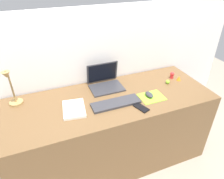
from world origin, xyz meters
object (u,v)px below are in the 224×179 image
(desk_lamp, at_px, (12,89))
(toy_figurine_lime, at_px, (168,82))
(notebook_pad, at_px, (74,109))
(laptop, at_px, (105,81))
(toy_figurine_orange, at_px, (179,78))
(toy_figurine_red, at_px, (172,75))
(mouse, at_px, (149,95))
(keyboard, at_px, (116,103))
(cell_phone, at_px, (141,108))

(desk_lamp, height_order, toy_figurine_lime, desk_lamp)
(notebook_pad, height_order, toy_figurine_lime, toy_figurine_lime)
(laptop, distance_m, toy_figurine_lime, 0.61)
(toy_figurine_orange, distance_m, toy_figurine_lime, 0.14)
(toy_figurine_red, height_order, toy_figurine_lime, toy_figurine_red)
(laptop, bearing_deg, toy_figurine_orange, -13.10)
(mouse, relative_size, desk_lamp, 0.28)
(keyboard, xyz_separation_m, cell_phone, (0.17, -0.13, -0.01))
(cell_phone, bearing_deg, toy_figurine_lime, 11.50)
(keyboard, distance_m, toy_figurine_red, 0.72)
(laptop, distance_m, toy_figurine_orange, 0.74)
(keyboard, bearing_deg, toy_figurine_orange, 10.92)
(desk_lamp, relative_size, notebook_pad, 1.44)
(desk_lamp, xyz_separation_m, toy_figurine_lime, (1.36, -0.16, -0.14))
(notebook_pad, relative_size, toy_figurine_orange, 5.10)
(mouse, distance_m, notebook_pad, 0.66)
(keyboard, distance_m, desk_lamp, 0.83)
(cell_phone, xyz_separation_m, desk_lamp, (-0.94, 0.41, 0.15))
(notebook_pad, bearing_deg, toy_figurine_red, 16.41)
(laptop, distance_m, mouse, 0.43)
(laptop, height_order, toy_figurine_lime, laptop)
(toy_figurine_lime, bearing_deg, notebook_pad, -175.50)
(mouse, xyz_separation_m, toy_figurine_lime, (0.28, 0.13, -0.00))
(toy_figurine_red, bearing_deg, notebook_pad, -171.71)
(notebook_pad, height_order, toy_figurine_orange, toy_figurine_orange)
(notebook_pad, xyz_separation_m, toy_figurine_red, (1.03, 0.15, 0.03))
(toy_figurine_lime, bearing_deg, cell_phone, -149.27)
(cell_phone, relative_size, toy_figurine_orange, 2.72)
(cell_phone, bearing_deg, toy_figurine_orange, 6.13)
(laptop, height_order, cell_phone, laptop)
(laptop, distance_m, toy_figurine_red, 0.69)
(keyboard, relative_size, cell_phone, 3.20)
(toy_figurine_red, xyz_separation_m, toy_figurine_lime, (-0.10, -0.08, -0.02))
(laptop, distance_m, notebook_pad, 0.44)
(keyboard, bearing_deg, toy_figurine_red, 16.31)
(mouse, xyz_separation_m, toy_figurine_red, (0.38, 0.21, 0.02))
(keyboard, distance_m, notebook_pad, 0.34)
(desk_lamp, xyz_separation_m, notebook_pad, (0.43, -0.23, -0.15))
(desk_lamp, distance_m, toy_figurine_red, 1.47)
(toy_figurine_orange, xyz_separation_m, toy_figurine_red, (-0.04, 0.06, 0.01))
(keyboard, xyz_separation_m, toy_figurine_orange, (0.73, 0.14, 0.01))
(notebook_pad, xyz_separation_m, toy_figurine_lime, (0.93, 0.07, 0.01))
(notebook_pad, bearing_deg, toy_figurine_lime, 12.61)
(laptop, height_order, keyboard, laptop)
(keyboard, height_order, toy_figurine_red, toy_figurine_red)
(keyboard, relative_size, mouse, 4.27)
(mouse, height_order, notebook_pad, mouse)
(keyboard, distance_m, mouse, 0.31)
(toy_figurine_red, bearing_deg, desk_lamp, 176.92)
(keyboard, distance_m, toy_figurine_orange, 0.75)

